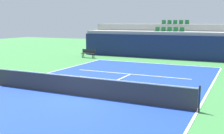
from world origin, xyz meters
TOP-DOWN VIEW (x-y plane):
  - ground_plane at (0.00, 0.00)m, footprint 80.00×80.00m
  - court_surface at (0.00, 0.00)m, footprint 11.00×24.00m
  - baseline_far at (0.00, 11.95)m, footprint 11.00×0.10m
  - sideline_left at (-5.45, 0.00)m, footprint 0.10×24.00m
  - sideline_right at (5.45, 0.00)m, footprint 0.10×24.00m
  - service_line_far at (0.00, 6.40)m, footprint 8.26×0.10m
  - centre_service_line at (0.00, 3.20)m, footprint 0.10×6.40m
  - back_wall at (0.00, 15.38)m, footprint 17.69×0.30m
  - stands_tier_lower at (0.00, 16.73)m, footprint 17.69×2.40m
  - stands_tier_upper at (0.00, 19.13)m, footprint 17.69×2.40m
  - seating_row_lower at (0.00, 16.83)m, footprint 2.96×0.44m
  - seating_row_upper at (0.00, 19.23)m, footprint 2.96×0.44m
  - tennis_net at (0.00, 0.00)m, footprint 11.08×0.08m
  - player_bench at (-7.18, 12.89)m, footprint 1.50×0.40m

SIDE VIEW (x-z plane):
  - ground_plane at x=0.00m, z-range 0.00..0.00m
  - court_surface at x=0.00m, z-range 0.00..0.01m
  - baseline_far at x=0.00m, z-range 0.01..0.01m
  - sideline_left at x=-5.45m, z-range 0.01..0.01m
  - sideline_right at x=5.45m, z-range 0.01..0.01m
  - service_line_far at x=0.00m, z-range 0.01..0.01m
  - centre_service_line at x=0.00m, z-range 0.01..0.01m
  - player_bench at x=-7.18m, z-range 0.08..0.93m
  - tennis_net at x=0.00m, z-range -0.03..1.04m
  - back_wall at x=0.00m, z-range 0.00..2.31m
  - stands_tier_lower at x=0.00m, z-range 0.00..2.63m
  - stands_tier_upper at x=0.00m, z-range 0.00..3.34m
  - seating_row_lower at x=0.00m, z-range 2.53..2.97m
  - seating_row_upper at x=0.00m, z-range 3.24..3.68m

